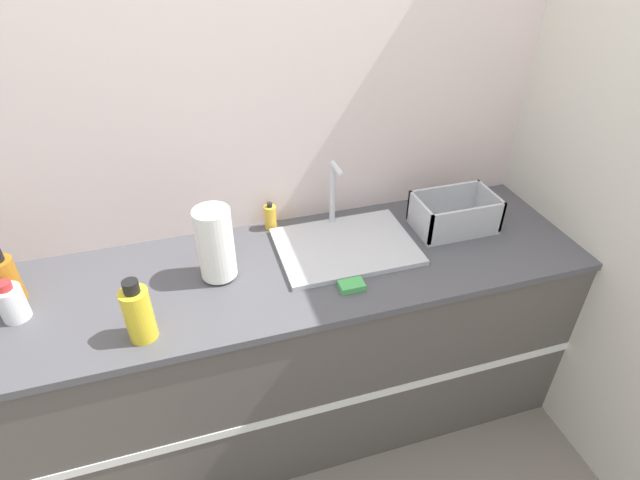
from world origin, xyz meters
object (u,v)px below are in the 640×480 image
Objects in this scene: bottle_amber at (5,279)px; bottle_yellow at (138,313)px; sink at (345,243)px; soap_dispenser at (270,217)px; dish_rack at (454,216)px; paper_towel_roll at (215,244)px; bottle_white_spray at (11,302)px.

bottle_yellow is at bearing -35.98° from bottle_amber.
soap_dispenser is (-0.25, 0.22, 0.04)m from sink.
soap_dispenser is at bearing 163.51° from dish_rack.
bottle_amber is at bearing -169.20° from soap_dispenser.
bottle_yellow is at bearing -167.49° from dish_rack.
dish_rack is at bearing 2.46° from paper_towel_roll.
dish_rack is (0.48, 0.01, 0.04)m from sink.
bottle_yellow reaches higher than bottle_amber.
bottle_white_spray is 0.97m from soap_dispenser.
bottle_amber is 0.91× the size of bottle_yellow.
bottle_amber reaches higher than soap_dispenser.
soap_dispenser is at bearing 17.10° from bottle_white_spray.
sink is at bearing 19.41° from bottle_yellow.
bottle_white_spray is 0.73× the size of bottle_amber.
soap_dispenser is at bearing 46.21° from paper_towel_roll.
bottle_white_spray is 0.11m from bottle_amber.
paper_towel_roll is at bearing -175.86° from sink.
bottle_amber is (-0.03, 0.10, 0.02)m from bottle_white_spray.
paper_towel_roll is at bearing -6.31° from bottle_amber.
paper_towel_roll reaches higher than dish_rack.
sink is 1.18m from bottle_white_spray.
bottle_amber is (-1.69, 0.04, 0.03)m from dish_rack.
bottle_yellow is (0.40, -0.21, 0.03)m from bottle_white_spray.
dish_rack is at bearing 2.30° from bottle_white_spray.
paper_towel_roll is 0.36m from bottle_yellow.
sink is 1.62× the size of dish_rack.
dish_rack is 2.72× the size of soap_dispenser.
bottle_white_spray is (-1.66, -0.07, 0.01)m from dish_rack.
bottle_white_spray is at bearing -177.04° from sink.
bottle_yellow is at bearing -27.70° from bottle_white_spray.
paper_towel_roll is 1.90× the size of bottle_white_spray.
bottle_yellow reaches higher than bottle_white_spray.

